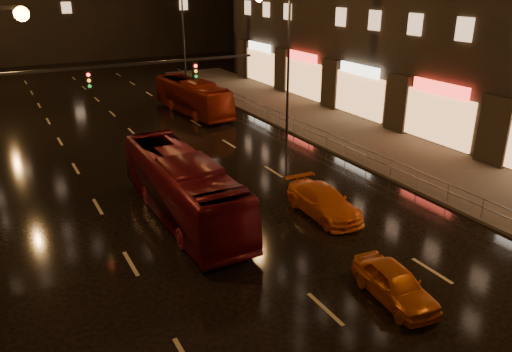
# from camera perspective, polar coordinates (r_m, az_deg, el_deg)

# --- Properties ---
(ground) EXTENTS (140.00, 140.00, 0.00)m
(ground) POSITION_cam_1_polar(r_m,az_deg,el_deg) (30.40, -10.01, 1.26)
(ground) COLOR black
(ground) RESTS_ON ground
(sidewalk_right) EXTENTS (7.00, 70.00, 0.15)m
(sidewalk_right) POSITION_cam_1_polar(r_m,az_deg,el_deg) (33.07, 15.75, 2.57)
(sidewalk_right) COLOR #38332D
(sidewalk_right) RESTS_ON ground
(traffic_signal) EXTENTS (15.31, 0.32, 6.20)m
(traffic_signal) POSITION_cam_1_polar(r_m,az_deg,el_deg) (28.03, -20.56, 8.59)
(traffic_signal) COLOR black
(traffic_signal) RESTS_ON ground
(railing_right) EXTENTS (0.05, 56.00, 1.00)m
(railing_right) POSITION_cam_1_polar(r_m,az_deg,el_deg) (32.92, 8.13, 4.60)
(railing_right) COLOR #99999E
(railing_right) RESTS_ON sidewalk_right
(bus_red) EXTENTS (2.63, 10.86, 3.02)m
(bus_red) POSITION_cam_1_polar(r_m,az_deg,el_deg) (23.16, -8.40, -1.20)
(bus_red) COLOR #600D17
(bus_red) RESTS_ON ground
(bus_curb) EXTENTS (3.17, 10.09, 2.76)m
(bus_curb) POSITION_cam_1_polar(r_m,az_deg,el_deg) (41.91, -7.27, 8.99)
(bus_curb) COLOR maroon
(bus_curb) RESTS_ON ground
(taxi_near) EXTENTS (1.85, 3.79, 1.25)m
(taxi_near) POSITION_cam_1_polar(r_m,az_deg,el_deg) (18.19, 15.55, -11.76)
(taxi_near) COLOR #CA5E13
(taxi_near) RESTS_ON ground
(taxi_far) EXTENTS (1.94, 4.61, 1.33)m
(taxi_far) POSITION_cam_1_polar(r_m,az_deg,el_deg) (23.62, 7.75, -2.93)
(taxi_far) COLOR orange
(taxi_far) RESTS_ON ground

